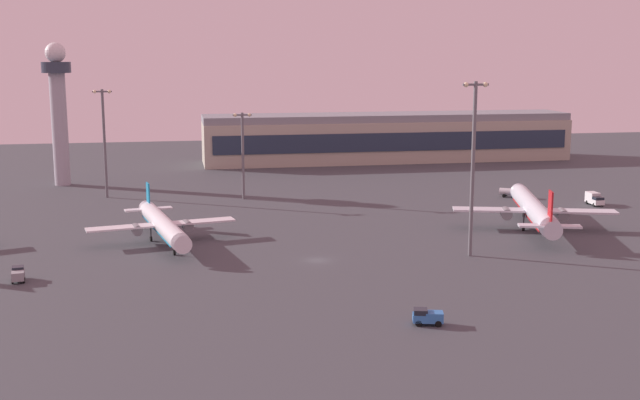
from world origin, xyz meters
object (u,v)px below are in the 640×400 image
Objects in this scene: catering_truck at (594,199)px; apron_light_east at (104,137)px; airplane_mid_apron at (162,224)px; airplane_far_stand at (534,209)px; control_tower at (58,104)px; cargo_loader at (18,274)px; apron_light_west at (473,160)px; fuel_truck at (513,192)px; apron_light_central at (243,149)px; baggage_tractor at (427,317)px.

catering_truck is 124.31m from apron_light_east.
airplane_far_stand is (77.40, -2.02, 0.60)m from airplane_mid_apron.
airplane_mid_apron is at bearing -69.58° from control_tower.
airplane_mid_apron is at bearing -165.36° from airplane_far_stand.
control_tower is at bearing 84.75° from cargo_loader.
fuel_truck is at bearing 59.14° from apron_light_west.
apron_light_west is 1.14× the size of apron_light_east.
apron_light_central is (43.09, 68.29, 11.68)m from cargo_loader.
baggage_tractor is at bearing -111.16° from airplane_far_stand.
fuel_truck is at bearing -19.93° from control_tower.
apron_light_central is (-84.34, 24.12, 11.29)m from catering_truck.
cargo_loader is 0.20× the size of apron_light_central.
apron_light_west is (55.82, -21.24, 14.23)m from airplane_mid_apron.
apron_light_west is (19.67, 34.95, 16.70)m from baggage_tractor.
control_tower is at bearing -21.85° from catering_truck.
airplane_mid_apron is 0.87× the size of airplane_far_stand.
apron_light_west is 1.44× the size of apron_light_central.
apron_light_west reaches higher than airplane_far_stand.
control_tower is at bearing -74.39° from fuel_truck.
control_tower is at bearing 40.46° from baggage_tractor.
baggage_tractor is (36.15, -56.19, -2.47)m from airplane_mid_apron.
catering_truck is at bearing 40.87° from apron_light_west.
fuel_truck is (-15.40, 13.45, -0.21)m from catering_truck.
catering_truck is at bearing -27.05° from baggage_tractor.
control_tower is 129.52m from apron_light_west.
apron_light_east is (-103.64, 19.43, 14.46)m from fuel_truck.
control_tower is at bearing -80.98° from airplane_mid_apron.
control_tower is 0.93× the size of airplane_far_stand.
airplane_mid_apron is 56.93m from apron_light_east.
apron_light_west reaches higher than apron_light_central.
catering_truck is at bearing 56.35° from airplane_far_stand.
cargo_loader is 78.88m from apron_light_east.
apron_light_central is (48.62, -31.97, -10.13)m from control_tower.
baggage_tractor is at bearing 49.47° from catering_truck.
apron_light_east is at bearing -59.03° from control_tower.
apron_light_east reaches higher than baggage_tractor.
control_tower is at bearing 159.49° from airplane_far_stand.
catering_truck is 1.30× the size of cargo_loader.
baggage_tractor is at bearing -37.37° from cargo_loader.
control_tower is 6.28× the size of fuel_truck.
catering_truck is at bearing -15.96° from apron_light_central.
airplane_far_stand is 108.22m from apron_light_east.
cargo_loader is at bearing 33.99° from airplane_mid_apron.
airplane_mid_apron is at bearing 159.17° from apron_light_west.
baggage_tractor is at bearing -119.37° from apron_light_west.
apron_light_central reaches higher than cargo_loader.
airplane_far_stand is at bearing 41.68° from apron_light_west.
airplane_far_stand is 1.35× the size of apron_light_west.
apron_light_west is at bearing 147.76° from airplane_mid_apron.
airplane_mid_apron is 5.90× the size of fuel_truck.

